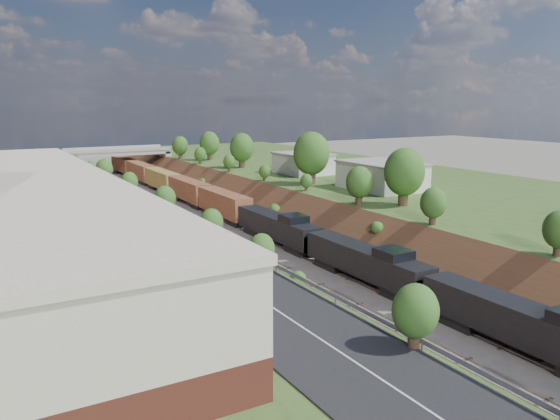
{
  "coord_description": "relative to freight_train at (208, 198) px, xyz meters",
  "views": [
    {
      "loc": [
        -32.06,
        -12.8,
        18.48
      ],
      "look_at": [
        -0.93,
        41.18,
        6.0
      ],
      "focal_mm": 35.0,
      "sensor_mm": 36.0,
      "label": 1
    }
  ],
  "objects": [
    {
      "name": "platform_right",
      "position": [
        30.4,
        -11.5,
        -0.0
      ],
      "size": [
        44.0,
        180.0,
        5.0
      ],
      "primitive_type": "cube",
      "color": "#2E5221",
      "rests_on": "ground"
    },
    {
      "name": "rail_right_track",
      "position": [
        -0.0,
        -11.5,
        -2.41
      ],
      "size": [
        1.58,
        180.0,
        0.18
      ],
      "primitive_type": "cube",
      "color": "gray",
      "rests_on": "ground"
    },
    {
      "name": "white_building_far",
      "position": [
        20.4,
        2.5,
        4.3
      ],
      "size": [
        8.0,
        10.0,
        3.6
      ],
      "primitive_type": "cube",
      "color": "silver",
      "rests_on": "platform_right"
    },
    {
      "name": "guardrail",
      "position": [
        -14.0,
        -11.7,
        3.05
      ],
      "size": [
        0.1,
        171.0,
        0.7
      ],
      "color": "#99999E",
      "rests_on": "platform_left"
    },
    {
      "name": "white_building_near",
      "position": [
        20.9,
        -19.5,
        4.5
      ],
      "size": [
        9.0,
        12.0,
        4.0
      ],
      "primitive_type": "cube",
      "color": "silver",
      "rests_on": "platform_right"
    },
    {
      "name": "suv",
      "position": [
        -17.25,
        -29.95,
        3.37
      ],
      "size": [
        4.4,
        6.11,
        1.55
      ],
      "primitive_type": "imported",
      "rotation": [
        0.0,
        0.0,
        0.37
      ],
      "color": "black",
      "rests_on": "road"
    },
    {
      "name": "overpass",
      "position": [
        -2.6,
        50.5,
        2.41
      ],
      "size": [
        24.5,
        8.3,
        7.4
      ],
      "color": "gray",
      "rests_on": "ground"
    },
    {
      "name": "tree_left_crest",
      "position": [
        -14.4,
        -51.5,
        4.54
      ],
      "size": [
        2.45,
        2.45,
        3.55
      ],
      "color": "#473323",
      "rests_on": "platform_left"
    },
    {
      "name": "rail_left_track",
      "position": [
        -5.2,
        -11.5,
        -2.41
      ],
      "size": [
        1.58,
        180.0,
        0.18
      ],
      "primitive_type": "cube",
      "color": "gray",
      "rests_on": "ground"
    },
    {
      "name": "tree_right_large",
      "position": [
        14.4,
        -31.5,
        6.88
      ],
      "size": [
        5.25,
        5.25,
        7.61
      ],
      "color": "#473323",
      "rests_on": "platform_right"
    },
    {
      "name": "embankment_left",
      "position": [
        -13.6,
        -11.5,
        -2.5
      ],
      "size": [
        10.0,
        180.0,
        10.0
      ],
      "primitive_type": "cube",
      "rotation": [
        0.0,
        0.79,
        0.0
      ],
      "color": "brown",
      "rests_on": "ground"
    },
    {
      "name": "road",
      "position": [
        -18.1,
        -11.5,
        2.55
      ],
      "size": [
        8.0,
        180.0,
        0.1
      ],
      "primitive_type": "cube",
      "color": "black",
      "rests_on": "platform_left"
    },
    {
      "name": "commercial_building",
      "position": [
        -30.6,
        -33.5,
        6.0
      ],
      "size": [
        14.3,
        62.3,
        7.0
      ],
      "color": "brown",
      "rests_on": "platform_left"
    },
    {
      "name": "freight_train",
      "position": [
        0.0,
        0.0,
        0.0
      ],
      "size": [
        2.9,
        132.79,
        4.55
      ],
      "color": "black",
      "rests_on": "ground"
    },
    {
      "name": "embankment_right",
      "position": [
        8.4,
        -11.5,
        -2.5
      ],
      "size": [
        10.0,
        180.0,
        10.0
      ],
      "primitive_type": "cube",
      "rotation": [
        0.0,
        0.79,
        0.0
      ],
      "color": "brown",
      "rests_on": "ground"
    }
  ]
}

